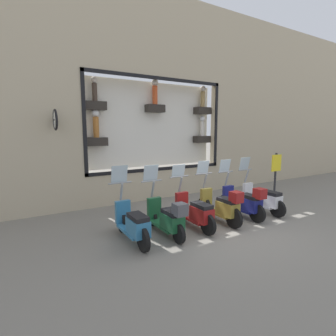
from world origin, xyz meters
The scene contains 9 objects.
ground_plane centered at (0.00, 0.00, 0.00)m, with size 120.00×120.00×0.00m, color gray.
building_facade centered at (3.60, 0.00, 3.77)m, with size 1.23×36.00×7.41m.
scooter_white_0 centered at (0.22, -1.96, 0.44)m, with size 1.81×0.61×1.69m.
scooter_navy_1 centered at (0.16, -1.08, 0.48)m, with size 1.81×0.60×1.66m.
scooter_olive_2 centered at (0.16, -0.20, 0.49)m, with size 1.81×0.60×1.67m.
scooter_red_3 centered at (0.21, 0.68, 0.44)m, with size 1.81×0.60×1.62m.
scooter_green_4 centered at (0.15, 1.56, 0.46)m, with size 1.79×0.60×1.67m.
scooter_teal_5 centered at (0.22, 2.44, 0.45)m, with size 1.81×0.61×1.71m.
shop_sign_post centered at (0.42, -2.77, 1.00)m, with size 0.36×0.45×1.84m.
Camera 1 is at (-5.16, 4.68, 2.58)m, focal length 28.00 mm.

